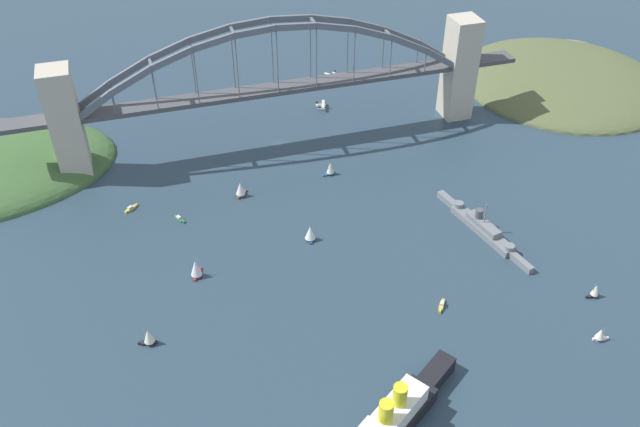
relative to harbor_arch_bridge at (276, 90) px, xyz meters
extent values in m
plane|color=#283D4C|center=(0.00, 0.00, -31.77)|extent=(1400.00, 1400.00, 0.00)
cube|color=#BCB29E|center=(-106.81, 0.00, -2.42)|extent=(15.11, 16.52, 58.71)
cube|color=#BCB29E|center=(106.81, 0.00, -2.42)|extent=(15.11, 16.52, 58.71)
cube|color=#47474C|center=(0.00, 0.00, 0.76)|extent=(198.52, 12.19, 2.40)
cube|color=#47474C|center=(-126.37, 0.00, 0.76)|extent=(24.00, 12.19, 2.40)
cube|color=#47474C|center=(126.37, 0.00, 0.76)|extent=(24.00, 12.19, 2.40)
cube|color=slate|center=(-92.73, -5.48, 7.19)|extent=(22.30, 1.80, 15.59)
cube|color=slate|center=(-72.13, -5.48, 18.63)|extent=(22.01, 1.80, 12.89)
cube|color=slate|center=(-51.52, -5.48, 27.21)|extent=(21.66, 1.80, 10.17)
cube|color=slate|center=(-30.91, -5.48, 32.94)|extent=(21.26, 1.80, 7.42)
cube|color=slate|center=(-10.30, -5.48, 35.80)|extent=(20.83, 1.80, 4.62)
cube|color=slate|center=(10.30, -5.48, 35.80)|extent=(20.83, 1.80, 4.62)
cube|color=slate|center=(30.91, -5.48, 32.94)|extent=(21.26, 1.80, 7.42)
cube|color=slate|center=(51.52, -5.48, 27.21)|extent=(21.66, 1.80, 10.17)
cube|color=slate|center=(72.13, -5.48, 18.63)|extent=(22.01, 1.80, 12.89)
cube|color=slate|center=(92.73, -5.48, 7.19)|extent=(22.30, 1.80, 15.59)
cube|color=slate|center=(-92.73, 5.48, 7.19)|extent=(22.30, 1.80, 15.59)
cube|color=slate|center=(-72.13, 5.48, 18.63)|extent=(22.01, 1.80, 12.89)
cube|color=slate|center=(-51.52, 5.48, 27.21)|extent=(21.66, 1.80, 10.17)
cube|color=slate|center=(-30.91, 5.48, 32.94)|extent=(21.26, 1.80, 7.42)
cube|color=slate|center=(-10.30, 5.48, 35.80)|extent=(20.83, 1.80, 4.62)
cube|color=slate|center=(10.30, 5.48, 35.80)|extent=(20.83, 1.80, 4.62)
cube|color=slate|center=(30.91, 5.48, 32.94)|extent=(21.26, 1.80, 7.42)
cube|color=slate|center=(51.52, 5.48, 27.21)|extent=(21.66, 1.80, 10.17)
cube|color=slate|center=(72.13, 5.48, 18.63)|extent=(22.01, 1.80, 12.89)
cube|color=slate|center=(92.73, 5.48, 7.19)|extent=(22.30, 1.80, 15.59)
cube|color=slate|center=(-103.04, 0.00, 0.76)|extent=(1.40, 10.97, 1.40)
cube|color=slate|center=(-61.82, 0.00, 23.64)|extent=(1.40, 10.97, 1.40)
cube|color=slate|center=(-20.61, 0.00, 35.08)|extent=(1.40, 10.97, 1.40)
cube|color=slate|center=(20.61, 0.00, 35.08)|extent=(1.40, 10.97, 1.40)
cube|color=slate|center=(61.82, 0.00, 23.64)|extent=(1.40, 10.97, 1.40)
cube|color=slate|center=(103.04, 0.00, 0.76)|extent=(1.40, 10.97, 1.40)
cylinder|color=slate|center=(-82.43, -5.48, 7.79)|extent=(0.56, 0.56, 11.67)
cylinder|color=slate|center=(-82.43, 5.48, 7.79)|extent=(0.56, 0.56, 11.67)
cylinder|color=slate|center=(-61.82, -5.48, 12.80)|extent=(0.56, 0.56, 21.68)
cylinder|color=slate|center=(-61.82, 5.48, 12.80)|extent=(0.56, 0.56, 21.68)
cylinder|color=slate|center=(-41.21, -5.48, 16.37)|extent=(0.56, 0.56, 28.83)
cylinder|color=slate|center=(-41.21, 5.48, 16.37)|extent=(0.56, 0.56, 28.83)
cylinder|color=slate|center=(-20.61, -5.48, 18.52)|extent=(0.56, 0.56, 33.12)
cylinder|color=slate|center=(-20.61, 5.48, 18.52)|extent=(0.56, 0.56, 33.12)
cylinder|color=slate|center=(0.00, -5.48, 19.23)|extent=(0.56, 0.56, 34.55)
cylinder|color=slate|center=(0.00, 5.48, 19.23)|extent=(0.56, 0.56, 34.55)
cylinder|color=slate|center=(20.61, -5.48, 18.52)|extent=(0.56, 0.56, 33.12)
cylinder|color=slate|center=(20.61, 5.48, 18.52)|extent=(0.56, 0.56, 33.12)
cylinder|color=slate|center=(41.21, -5.48, 16.37)|extent=(0.56, 0.56, 28.83)
cylinder|color=slate|center=(41.21, 5.48, 16.37)|extent=(0.56, 0.56, 28.83)
cylinder|color=slate|center=(61.82, -5.48, 12.80)|extent=(0.56, 0.56, 21.68)
cylinder|color=slate|center=(61.82, 5.48, 12.80)|extent=(0.56, 0.56, 21.68)
cylinder|color=slate|center=(82.43, -5.48, 7.79)|extent=(0.56, 0.56, 11.67)
cylinder|color=slate|center=(82.43, 5.48, 7.79)|extent=(0.56, 0.56, 11.67)
ellipsoid|color=#515B38|center=(-192.35, -17.04, -31.77)|extent=(130.42, 134.45, 20.36)
ellipsoid|color=#756B5B|center=(-221.70, -54.02, -31.77)|extent=(45.65, 40.33, 11.20)
ellipsoid|color=#756B5B|center=(132.45, -46.19, -31.77)|extent=(58.07, 31.26, 14.21)
cube|color=black|center=(-14.41, 175.30, -28.61)|extent=(17.15, 14.86, 6.32)
cube|color=white|center=(11.90, 193.38, -22.12)|extent=(34.75, 27.83, 6.66)
cylinder|color=yellow|center=(13.38, 194.39, -14.80)|extent=(4.81, 4.81, 7.99)
cylinder|color=yellow|center=(6.72, 189.82, -14.80)|extent=(4.81, 4.81, 7.99)
cube|color=slate|center=(-70.63, 104.55, -30.22)|extent=(14.19, 39.44, 3.10)
cube|color=slate|center=(-75.95, 129.98, -30.22)|extent=(5.45, 13.30, 3.10)
cube|color=slate|center=(-65.31, 79.12, -30.22)|extent=(6.01, 13.42, 3.10)
cube|color=slate|center=(-70.63, 104.55, -27.23)|extent=(8.96, 20.11, 2.87)
cylinder|color=slate|center=(-74.29, 122.03, -27.57)|extent=(4.44, 4.44, 2.20)
cylinder|color=slate|center=(-66.97, 87.06, -27.57)|extent=(4.44, 4.44, 2.20)
cylinder|color=slate|center=(-70.63, 104.55, -20.80)|extent=(0.60, 0.60, 10.00)
cylinder|color=#4C4C51|center=(-69.83, 100.73, -23.60)|extent=(3.49, 3.49, 4.40)
cylinder|color=#B7B7B2|center=(-52.85, -63.18, -31.32)|extent=(5.05, 4.35, 0.90)
cylinder|color=#B7B7B2|center=(-50.97, -65.49, -31.32)|extent=(5.05, 4.35, 0.90)
cylinder|color=black|center=(-52.85, -63.18, -30.21)|extent=(0.14, 0.14, 1.32)
cylinder|color=black|center=(-50.97, -65.49, -30.21)|extent=(0.14, 0.14, 1.32)
ellipsoid|color=silver|center=(-51.91, -64.33, -28.84)|extent=(7.15, 6.20, 1.43)
cylinder|color=black|center=(-49.10, -62.04, -28.84)|extent=(1.48, 1.56, 1.36)
cube|color=silver|center=(-51.13, -63.70, -28.23)|extent=(7.71, 8.91, 0.20)
cube|color=silver|center=(-54.65, -66.57, -28.69)|extent=(3.28, 3.67, 0.12)
cube|color=black|center=(-54.65, -66.57, -27.37)|extent=(0.93, 0.79, 1.50)
cylinder|color=#B7B7B2|center=(-34.71, -30.89, -31.32)|extent=(5.11, 2.44, 0.90)
cylinder|color=#B7B7B2|center=(-33.69, -27.77, -31.32)|extent=(5.11, 2.44, 0.90)
cylinder|color=black|center=(-34.71, -30.89, -30.33)|extent=(0.14, 0.14, 1.08)
cylinder|color=black|center=(-33.69, -27.77, -30.33)|extent=(0.14, 0.14, 1.08)
ellipsoid|color=beige|center=(-34.20, -29.33, -29.22)|extent=(6.78, 3.20, 1.15)
cylinder|color=black|center=(-37.09, -28.38, -29.22)|extent=(1.10, 1.28, 1.09)
cube|color=beige|center=(-35.00, -29.07, -28.73)|extent=(4.69, 9.88, 0.20)
cube|color=beige|center=(-31.37, -30.26, -29.10)|extent=(2.21, 3.90, 0.12)
cube|color=black|center=(-31.37, -30.26, -27.90)|extent=(1.08, 0.46, 1.50)
cube|color=black|center=(-94.01, 155.89, -31.24)|extent=(3.66, 1.56, 1.06)
cube|color=black|center=(-91.61, 155.79, -31.24)|extent=(1.22, 0.69, 1.06)
cube|color=black|center=(-96.41, 155.98, -31.24)|extent=(1.23, 0.81, 1.06)
cylinder|color=tan|center=(-93.71, 155.87, -27.62)|extent=(0.16, 0.16, 6.19)
cone|color=silver|center=(-94.76, 155.92, -27.93)|extent=(3.43, 3.43, 4.95)
cube|color=black|center=(83.95, 127.94, -31.25)|extent=(4.78, 3.12, 1.05)
cube|color=black|center=(86.79, 127.20, -31.25)|extent=(1.65, 1.27, 1.05)
cube|color=black|center=(81.11, 128.67, -31.25)|extent=(1.70, 1.46, 1.05)
cylinder|color=tan|center=(84.31, 127.85, -26.80)|extent=(0.16, 0.16, 7.84)
cone|color=silver|center=(83.07, 128.17, -27.19)|extent=(4.91, 4.91, 6.27)
cube|color=#B2231E|center=(59.65, 94.95, -31.36)|extent=(4.15, 5.49, 0.82)
cube|color=#B2231E|center=(58.03, 91.90, -31.36)|extent=(1.58, 1.93, 0.82)
cube|color=#B2231E|center=(61.28, 98.00, -31.36)|extent=(1.74, 2.02, 0.82)
cylinder|color=tan|center=(59.45, 94.57, -26.28)|extent=(0.16, 0.16, 9.34)
cone|color=white|center=(60.16, 95.90, -26.75)|extent=(6.43, 6.43, 7.47)
cube|color=brown|center=(29.70, 43.50, -31.23)|extent=(4.85, 5.01, 1.08)
cube|color=brown|center=(27.48, 41.10, -31.23)|extent=(1.79, 1.83, 1.08)
cube|color=brown|center=(31.93, 45.90, -31.23)|extent=(1.93, 1.96, 1.08)
cylinder|color=tan|center=(29.43, 43.20, -26.64)|extent=(0.16, 0.16, 8.10)
cone|color=white|center=(30.40, 44.25, -27.05)|extent=(6.36, 6.36, 6.48)
cube|color=gold|center=(83.27, 39.50, -31.21)|extent=(4.81, 4.38, 1.13)
cube|color=gold|center=(80.81, 37.48, -31.21)|extent=(1.84, 1.76, 1.13)
cube|color=gold|center=(85.73, 41.51, -31.21)|extent=(1.97, 1.91, 1.13)
cube|color=beige|center=(83.73, 39.87, -30.19)|extent=(2.74, 2.60, 0.90)
cube|color=#234C8C|center=(6.85, 85.64, -31.36)|extent=(2.92, 5.50, 0.83)
cube|color=#234C8C|center=(6.38, 82.17, -31.36)|extent=(1.23, 1.87, 0.83)
cube|color=#234C8C|center=(7.32, 89.11, -31.36)|extent=(1.43, 1.90, 0.83)
cylinder|color=tan|center=(6.79, 85.21, -27.02)|extent=(0.16, 0.16, 7.84)
cone|color=white|center=(6.99, 86.72, -27.41)|extent=(5.42, 5.42, 6.28)
cube|color=#234C8C|center=(-16.96, 39.12, -31.37)|extent=(4.45, 2.38, 0.81)
cube|color=#234C8C|center=(-14.20, 39.69, -31.37)|extent=(1.52, 0.97, 0.81)
cube|color=#234C8C|center=(-19.71, 38.54, -31.37)|extent=(1.55, 1.11, 0.81)
cylinder|color=tan|center=(-16.61, 39.19, -27.26)|extent=(0.16, 0.16, 7.40)
cone|color=silver|center=(-17.82, 38.94, -27.63)|extent=(4.57, 4.57, 5.92)
cube|color=silver|center=(-83.23, 176.79, -31.28)|extent=(4.04, 2.35, 0.98)
cube|color=silver|center=(-85.71, 177.29, -31.28)|extent=(1.38, 0.97, 0.98)
cube|color=silver|center=(-80.76, 176.28, -31.28)|extent=(1.41, 1.11, 0.98)
cylinder|color=tan|center=(-83.54, 176.85, -27.99)|extent=(0.16, 0.16, 5.61)
cone|color=silver|center=(-82.46, 176.63, -28.27)|extent=(4.09, 4.09, 4.49)
cube|color=#2D6B3D|center=(62.02, 54.62, -31.26)|extent=(3.75, 4.69, 1.02)
cube|color=#2D6B3D|center=(60.54, 57.15, -31.26)|extent=(1.58, 1.76, 1.02)
cube|color=#2D6B3D|center=(63.50, 52.09, -31.26)|extent=(1.75, 1.85, 1.02)
cube|color=beige|center=(62.30, 54.14, -30.30)|extent=(2.33, 2.61, 0.91)
cube|color=gold|center=(-31.98, 143.06, -31.15)|extent=(4.19, 4.75, 1.25)
cube|color=gold|center=(-30.14, 145.51, -31.15)|extent=(1.71, 1.82, 1.25)
cube|color=gold|center=(-33.81, 140.61, -31.15)|extent=(1.86, 1.93, 1.25)
cube|color=beige|center=(-32.32, 142.60, -29.99)|extent=(2.52, 2.70, 1.06)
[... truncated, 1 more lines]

